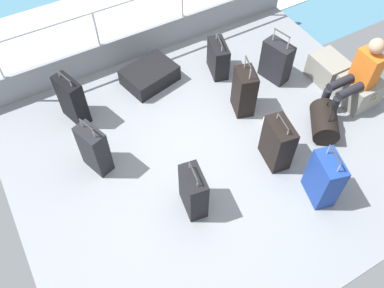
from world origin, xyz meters
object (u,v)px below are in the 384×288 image
at_px(passenger_seated, 358,75).
at_px(paper_cup, 266,121).
at_px(cargo_crate_0, 328,69).
at_px(suitcase_7, 218,58).
at_px(suitcase_1, 193,191).
at_px(suitcase_5, 94,149).
at_px(suitcase_3, 244,92).
at_px(suitcase_6, 150,75).
at_px(cargo_crate_1, 359,90).
at_px(suitcase_0, 72,100).
at_px(suitcase_2, 277,143).
at_px(duffel_bag, 324,122).
at_px(suitcase_4, 324,178).
at_px(suitcase_8, 276,61).

relative_size(passenger_seated, paper_cup, 11.04).
xyz_separation_m(cargo_crate_0, suitcase_7, (-0.95, -1.33, 0.07)).
height_order(suitcase_1, suitcase_5, suitcase_5).
distance_m(suitcase_1, suitcase_3, 1.70).
xyz_separation_m(cargo_crate_0, suitcase_5, (-0.21, -3.56, 0.15)).
distance_m(suitcase_3, suitcase_7, 0.84).
height_order(suitcase_5, suitcase_6, suitcase_5).
height_order(cargo_crate_1, suitcase_0, suitcase_0).
xyz_separation_m(suitcase_1, suitcase_6, (-2.14, 0.48, -0.19)).
xyz_separation_m(cargo_crate_0, paper_cup, (0.27, -1.31, -0.14)).
height_order(suitcase_0, suitcase_6, suitcase_0).
distance_m(suitcase_2, duffel_bag, 0.87).
relative_size(cargo_crate_0, passenger_seated, 0.50).
bearing_deg(suitcase_2, suitcase_3, 171.69).
bearing_deg(suitcase_4, suitcase_6, -161.85).
bearing_deg(cargo_crate_1, suitcase_3, -114.26).
distance_m(suitcase_5, paper_cup, 2.33).
xyz_separation_m(suitcase_5, paper_cup, (0.49, 2.26, -0.29)).
relative_size(passenger_seated, suitcase_7, 1.80).
height_order(suitcase_2, suitcase_3, suitcase_3).
height_order(suitcase_3, suitcase_5, suitcase_3).
height_order(suitcase_0, suitcase_3, suitcase_3).
height_order(passenger_seated, suitcase_4, passenger_seated).
distance_m(suitcase_3, suitcase_8, 0.84).
relative_size(cargo_crate_1, suitcase_8, 0.66).
height_order(cargo_crate_0, passenger_seated, passenger_seated).
height_order(cargo_crate_0, suitcase_4, suitcase_4).
relative_size(suitcase_2, suitcase_6, 0.87).
bearing_deg(cargo_crate_0, suitcase_5, -93.38).
height_order(passenger_seated, duffel_bag, passenger_seated).
height_order(cargo_crate_1, suitcase_8, suitcase_8).
relative_size(cargo_crate_1, passenger_seated, 0.48).
bearing_deg(suitcase_0, paper_cup, 57.80).
height_order(cargo_crate_0, suitcase_5, suitcase_5).
height_order(suitcase_1, suitcase_2, suitcase_2).
bearing_deg(suitcase_6, suitcase_0, -83.54).
distance_m(suitcase_4, paper_cup, 1.26).
bearing_deg(suitcase_3, duffel_bag, 39.44).
relative_size(cargo_crate_1, paper_cup, 5.35).
distance_m(suitcase_0, suitcase_7, 2.20).
height_order(suitcase_6, suitcase_8, suitcase_8).
height_order(cargo_crate_0, suitcase_7, suitcase_7).
bearing_deg(suitcase_6, duffel_bag, 38.64).
xyz_separation_m(suitcase_6, paper_cup, (1.53, 1.02, -0.08)).
relative_size(suitcase_6, suitcase_8, 1.04).
distance_m(suitcase_2, suitcase_8, 1.53).
bearing_deg(cargo_crate_1, suitcase_7, -137.21).
distance_m(suitcase_7, paper_cup, 1.24).
relative_size(suitcase_3, suitcase_4, 1.07).
relative_size(passenger_seated, suitcase_3, 1.27).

